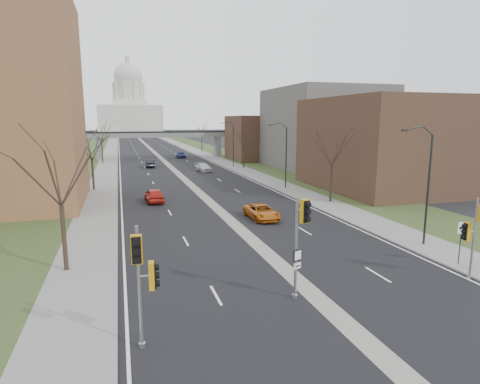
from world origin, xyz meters
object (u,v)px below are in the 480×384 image
car_right_near (262,212)px  car_right_mid (204,168)px  signal_pole_left (143,271)px  speed_limit_sign (461,235)px  signal_pole_right (474,227)px  car_left_far (150,163)px  car_left_near (154,195)px  signal_pole_median (301,230)px  car_right_far (181,155)px

car_right_near → car_right_mid: 35.90m
signal_pole_left → speed_limit_sign: signal_pole_left is taller
signal_pole_left → signal_pole_right: (18.45, 1.91, -0.20)m
signal_pole_left → car_left_far: 64.70m
car_left_far → car_left_near: bearing=90.4°
signal_pole_median → car_right_near: 17.55m
signal_pole_right → car_right_near: (-6.60, 17.25, -2.49)m
car_left_far → car_right_mid: 12.82m
car_left_far → car_right_far: car_left_far is taller
signal_pole_left → car_left_far: signal_pole_left is taller
car_left_near → car_right_near: size_ratio=0.95×
car_left_far → car_right_far: 19.80m
signal_pole_right → car_left_far: (-13.45, 62.55, -2.38)m
car_right_far → signal_pole_median: bearing=-94.3°
car_right_far → speed_limit_sign: bearing=-85.7°
signal_pole_median → car_right_mid: bearing=64.0°
speed_limit_sign → car_right_mid: bearing=104.0°
car_left_far → signal_pole_median: bearing=96.6°
signal_pole_median → car_left_far: 62.24m
speed_limit_sign → car_right_near: (-7.91, 15.17, -1.34)m
signal_pole_median → signal_pole_right: bearing=-22.0°
signal_pole_median → signal_pole_right: signal_pole_median is taller
signal_pole_left → car_right_mid: bearing=81.6°
signal_pole_left → signal_pole_right: size_ratio=1.06×
car_left_near → car_left_far: same height
car_right_mid → signal_pole_left: bearing=-110.9°
signal_pole_right → car_left_near: bearing=128.7°
signal_pole_median → signal_pole_left: bearing=177.0°
signal_pole_left → car_right_far: signal_pole_left is taller
signal_pole_left → car_left_near: signal_pole_left is taller
signal_pole_left → signal_pole_median: (7.86, 2.35, 0.38)m
signal_pole_left → car_right_mid: signal_pole_left is taller
speed_limit_sign → car_left_far: bearing=110.9°
car_right_mid → speed_limit_sign: bearing=-90.2°
speed_limit_sign → car_left_near: 31.09m
car_left_far → car_right_near: car_left_far is taller
car_left_near → car_right_near: bearing=127.1°
signal_pole_left → car_right_mid: (13.67, 55.01, -2.67)m
signal_pole_left → car_right_far: 83.43m
speed_limit_sign → car_right_far: speed_limit_sign is taller
signal_pole_median → car_left_near: (-5.01, 27.70, -2.96)m
car_right_far → signal_pole_left: bearing=-99.6°
signal_pole_median → speed_limit_sign: bearing=-11.8°
speed_limit_sign → car_left_far: (-14.76, 60.47, -1.23)m
signal_pole_median → car_right_near: size_ratio=1.10×
car_left_near → car_right_mid: 27.21m
signal_pole_median → car_right_far: signal_pole_median is taller
signal_pole_right → car_left_near: size_ratio=1.04×
signal_pole_left → car_left_near: size_ratio=1.11×
signal_pole_median → speed_limit_sign: signal_pole_median is taller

